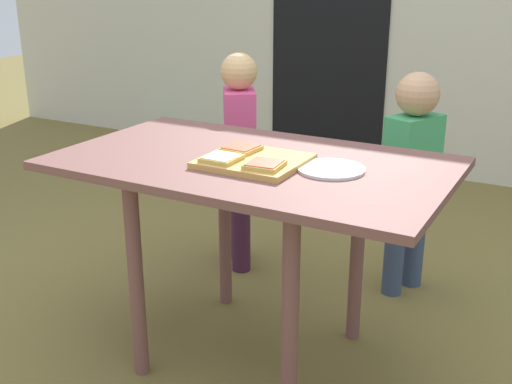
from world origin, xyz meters
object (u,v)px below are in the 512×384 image
at_px(cutting_board, 254,161).
at_px(garden_hose_coil, 142,148).
at_px(child_left, 240,148).
at_px(plate_white_right, 331,169).
at_px(dining_table, 252,186).
at_px(pizza_slice_near_right, 265,165).
at_px(child_right, 411,168).
at_px(pizza_slice_far_left, 241,148).
at_px(pizza_slice_near_left, 222,158).

height_order(cutting_board, garden_hose_coil, cutting_board).
bearing_deg(child_left, garden_hose_coil, 140.67).
xyz_separation_m(plate_white_right, child_left, (-0.72, 0.65, -0.18)).
bearing_deg(garden_hose_coil, dining_table, -43.79).
height_order(pizza_slice_near_right, plate_white_right, pizza_slice_near_right).
bearing_deg(garden_hose_coil, child_right, -27.36).
xyz_separation_m(pizza_slice_far_left, plate_white_right, (0.34, -0.00, -0.02)).
relative_size(pizza_slice_near_right, plate_white_right, 0.58).
distance_m(cutting_board, pizza_slice_near_right, 0.11).
height_order(plate_white_right, child_right, child_right).
height_order(dining_table, child_left, child_left).
bearing_deg(dining_table, child_left, 123.17).
height_order(child_right, garden_hose_coil, child_right).
relative_size(dining_table, cutting_board, 4.07).
distance_m(pizza_slice_near_right, child_right, 0.97).
bearing_deg(dining_table, pizza_slice_near_left, -110.90).
bearing_deg(dining_table, garden_hose_coil, 136.21).
height_order(dining_table, cutting_board, cutting_board).
height_order(pizza_slice_near_left, garden_hose_coil, pizza_slice_near_left).
xyz_separation_m(dining_table, garden_hose_coil, (-2.21, 2.12, -0.67)).
bearing_deg(pizza_slice_near_left, pizza_slice_near_right, 1.09).
bearing_deg(pizza_slice_far_left, garden_hose_coil, 135.75).
relative_size(pizza_slice_far_left, child_left, 0.12).
bearing_deg(dining_table, pizza_slice_far_left, 164.23).
relative_size(dining_table, child_left, 1.29).
xyz_separation_m(pizza_slice_far_left, child_right, (0.40, 0.78, -0.22)).
distance_m(pizza_slice_near_left, pizza_slice_far_left, 0.14).
relative_size(cutting_board, plate_white_right, 1.49).
distance_m(pizza_slice_far_left, child_left, 0.78).
distance_m(dining_table, child_right, 0.87).
xyz_separation_m(pizza_slice_near_right, plate_white_right, (0.18, 0.13, -0.02)).
xyz_separation_m(pizza_slice_near_left, pizza_slice_near_right, (0.16, 0.00, 0.00)).
height_order(dining_table, pizza_slice_near_right, pizza_slice_near_right).
bearing_deg(pizza_slice_far_left, pizza_slice_near_left, -88.70).
distance_m(dining_table, pizza_slice_near_left, 0.18).
bearing_deg(pizza_slice_near_left, cutting_board, 43.84).
bearing_deg(pizza_slice_near_left, pizza_slice_far_left, 91.30).
xyz_separation_m(cutting_board, pizza_slice_near_right, (0.08, -0.07, 0.02)).
distance_m(dining_table, pizza_slice_near_right, 0.21).
bearing_deg(pizza_slice_near_right, child_right, 75.31).
relative_size(dining_table, garden_hose_coil, 3.42).
bearing_deg(pizza_slice_far_left, cutting_board, -35.56).
distance_m(plate_white_right, garden_hose_coil, 3.36).
bearing_deg(child_left, plate_white_right, -42.11).
height_order(plate_white_right, child_left, child_left).
bearing_deg(plate_white_right, pizza_slice_near_left, -158.43).
bearing_deg(pizza_slice_near_left, child_right, 66.48).
distance_m(pizza_slice_near_left, pizza_slice_near_right, 0.16).
bearing_deg(pizza_slice_near_left, dining_table, 69.10).
bearing_deg(plate_white_right, cutting_board, -167.65).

